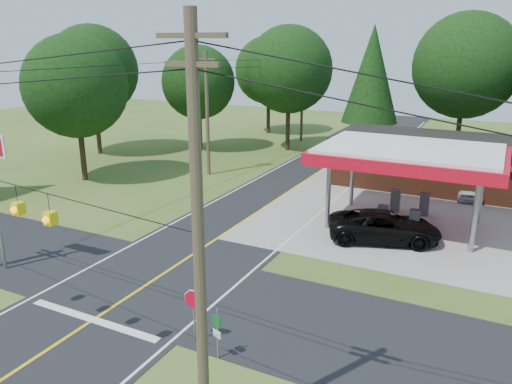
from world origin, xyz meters
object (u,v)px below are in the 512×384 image
at_px(sedan_car, 469,187).
at_px(octagonal_stop_sign, 193,304).
at_px(suv_car, 384,227).
at_px(gas_canopy, 409,157).

bearing_deg(sedan_car, octagonal_stop_sign, -118.23).
xyz_separation_m(suv_car, sedan_car, (3.50, 11.00, -0.13)).
xyz_separation_m(gas_canopy, suv_car, (-0.50, -3.00, -3.42)).
height_order(suv_car, octagonal_stop_sign, octagonal_stop_sign).
bearing_deg(octagonal_stop_sign, sedan_car, 72.66).
bearing_deg(sedan_car, suv_car, -118.53).
bearing_deg(octagonal_stop_sign, suv_car, 72.91).
bearing_deg(gas_canopy, octagonal_stop_sign, -105.70).
height_order(gas_canopy, octagonal_stop_sign, gas_canopy).
bearing_deg(octagonal_stop_sign, gas_canopy, 74.30).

